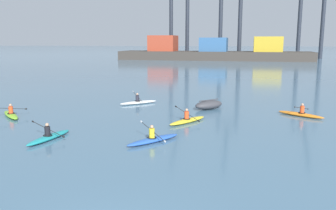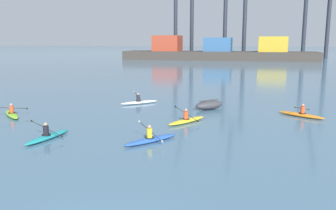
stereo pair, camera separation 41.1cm
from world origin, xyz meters
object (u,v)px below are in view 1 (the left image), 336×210
(kayak_lime, at_px, (11,114))
(kayak_yellow, at_px, (187,120))
(container_barge, at_px, (213,52))
(kayak_orange, at_px, (301,114))
(kayak_blue, at_px, (153,139))
(gantry_crane_east_mid, at_px, (313,6))
(capsized_dinghy, at_px, (209,105))
(kayak_teal, at_px, (49,137))
(gantry_crane_west_mid, at_px, (231,4))
(kayak_white, at_px, (138,102))
(gantry_crane_west, at_px, (179,5))

(kayak_lime, bearing_deg, kayak_yellow, 4.84)
(container_barge, height_order, kayak_orange, container_barge)
(container_barge, bearing_deg, kayak_lime, -94.19)
(kayak_blue, distance_m, kayak_lime, 12.20)
(gantry_crane_east_mid, relative_size, capsized_dinghy, 11.94)
(kayak_orange, height_order, kayak_teal, kayak_teal)
(gantry_crane_west_mid, bearing_deg, gantry_crane_east_mid, 16.53)
(gantry_crane_west_mid, relative_size, kayak_white, 11.46)
(kayak_teal, distance_m, kayak_white, 11.80)
(gantry_crane_west, relative_size, kayak_white, 12.11)
(kayak_teal, xyz_separation_m, kayak_white, (1.34, 11.72, 0.00))
(kayak_teal, xyz_separation_m, kayak_lime, (-5.90, 4.70, 0.00))
(gantry_crane_east_mid, relative_size, kayak_lime, 10.84)
(kayak_yellow, height_order, kayak_white, kayak_yellow)
(gantry_crane_west, height_order, kayak_lime, gantry_crane_west)
(gantry_crane_east_mid, xyz_separation_m, kayak_blue, (-22.77, -99.37, -15.61))
(gantry_crane_west_mid, xyz_separation_m, capsized_dinghy, (3.18, -82.30, -15.81))
(gantry_crane_west_mid, distance_m, kayak_blue, 93.59)
(kayak_blue, relative_size, kayak_lime, 1.06)
(kayak_yellow, bearing_deg, gantry_crane_west_mid, 91.54)
(container_barge, distance_m, kayak_yellow, 80.69)
(container_barge, relative_size, gantry_crane_east_mid, 1.72)
(gantry_crane_east_mid, height_order, kayak_lime, gantry_crane_east_mid)
(container_barge, xyz_separation_m, kayak_lime, (-5.96, -81.45, -2.18))
(gantry_crane_west_mid, height_order, kayak_yellow, gantry_crane_west_mid)
(kayak_blue, bearing_deg, kayak_yellow, 78.75)
(container_barge, relative_size, kayak_yellow, 16.90)
(gantry_crane_west, distance_m, kayak_orange, 92.89)
(container_barge, relative_size, gantry_crane_west_mid, 1.64)
(gantry_crane_east_mid, distance_m, kayak_white, 93.83)
(kayak_lime, relative_size, kayak_white, 1.01)
(gantry_crane_east_mid, xyz_separation_m, kayak_white, (-27.10, -88.47, -15.61))
(kayak_blue, bearing_deg, kayak_lime, 161.48)
(kayak_yellow, xyz_separation_m, kayak_teal, (-6.65, -5.76, 0.00))
(kayak_teal, bearing_deg, kayak_blue, 8.26)
(gantry_crane_west, xyz_separation_m, gantry_crane_west_mid, (16.53, -3.98, -0.67))
(kayak_teal, bearing_deg, gantry_crane_west_mid, 87.35)
(kayak_lime, height_order, kayak_white, kayak_white)
(gantry_crane_west, relative_size, kayak_teal, 10.17)
(gantry_crane_west_mid, xyz_separation_m, kayak_lime, (-10.21, -88.33, -15.99))
(container_barge, bearing_deg, kayak_white, -89.02)
(gantry_crane_east_mid, bearing_deg, kayak_yellow, -102.99)
(capsized_dinghy, bearing_deg, container_barge, 95.63)
(gantry_crane_east_mid, bearing_deg, kayak_lime, -109.78)
(kayak_teal, bearing_deg, kayak_yellow, 40.90)
(gantry_crane_west, distance_m, kayak_teal, 99.19)
(kayak_lime, bearing_deg, kayak_blue, -18.52)
(kayak_orange, bearing_deg, gantry_crane_west, 106.81)
(gantry_crane_west, distance_m, kayak_lime, 94.02)
(capsized_dinghy, distance_m, kayak_orange, 6.82)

